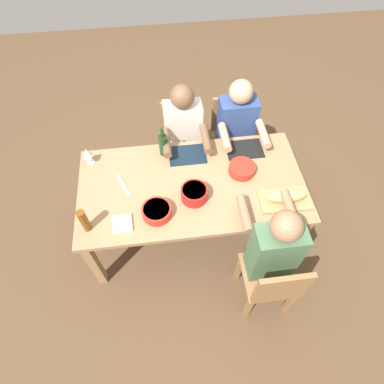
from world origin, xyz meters
name	(u,v)px	position (x,y,z in m)	size (l,w,h in m)	color
ground_plane	(192,228)	(0.00, 0.00, 0.00)	(8.00, 8.00, 0.00)	brown
dining_table	(192,190)	(0.00, 0.00, 0.66)	(1.84, 0.96, 0.74)	#A87F56
chair_near_center	(182,137)	(0.00, -0.80, 0.48)	(0.40, 0.40, 0.85)	#9E7044
diner_near_center	(184,134)	(0.00, -0.62, 0.70)	(0.41, 0.53, 1.20)	#2D2D38
chair_near_left	(231,132)	(-0.51, -0.80, 0.48)	(0.40, 0.40, 0.85)	#9E7044
diner_near_left	(237,129)	(-0.51, -0.62, 0.70)	(0.41, 0.53, 1.20)	#2D2D38
chair_far_left	(273,283)	(-0.51, 0.80, 0.48)	(0.40, 0.40, 0.85)	#9E7044
diner_far_left	(272,248)	(-0.51, 0.62, 0.70)	(0.41, 0.53, 1.20)	#2D2D38
serving_bowl_greens	(194,193)	(0.00, 0.13, 0.80)	(0.21, 0.21, 0.11)	red
serving_bowl_fruit	(157,211)	(0.30, 0.25, 0.79)	(0.22, 0.22, 0.08)	red
serving_bowl_pasta	(242,169)	(-0.43, -0.08, 0.78)	(0.22, 0.22, 0.07)	red
cutting_board	(285,200)	(-0.70, 0.25, 0.75)	(0.40, 0.22, 0.02)	tan
bread_loaf	(286,196)	(-0.70, 0.25, 0.81)	(0.32, 0.11, 0.09)	tan
wine_bottle	(163,145)	(0.20, -0.37, 0.85)	(0.08, 0.08, 0.29)	#193819
beer_bottle	(84,221)	(0.81, 0.31, 0.85)	(0.06, 0.06, 0.22)	brown
wine_glass	(87,153)	(0.83, -0.34, 0.86)	(0.08, 0.08, 0.17)	silver
placemat_near_center	(187,155)	(0.00, -0.32, 0.74)	(0.32, 0.23, 0.01)	#142333
placemat_near_left	(244,149)	(-0.51, -0.32, 0.74)	(0.32, 0.23, 0.01)	black
fork_far_left	(245,212)	(-0.37, 0.32, 0.74)	(0.02, 0.17, 0.01)	silver
carving_knife	(124,185)	(0.55, -0.05, 0.74)	(0.23, 0.02, 0.01)	silver
napkin_stack	(123,224)	(0.56, 0.31, 0.75)	(0.14, 0.14, 0.02)	white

